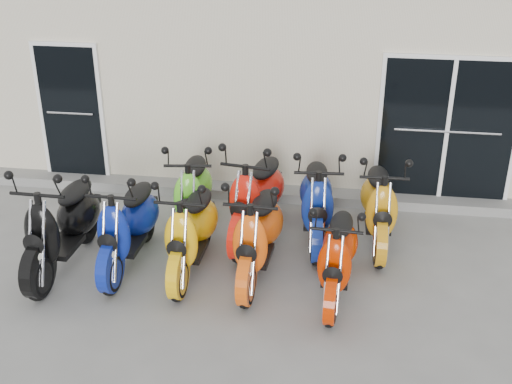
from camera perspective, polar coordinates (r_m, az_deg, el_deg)
ground at (r=8.37m, az=-0.61°, el=-6.39°), size 80.00×80.00×0.00m
building at (r=12.60m, az=3.16°, el=12.41°), size 14.00×6.00×3.20m
front_step at (r=10.10m, az=1.19°, el=-0.07°), size 14.00×0.40×0.15m
door_left at (r=10.65m, az=-16.12°, el=7.14°), size 1.07×0.08×2.22m
door_right at (r=9.84m, az=16.64°, el=5.60°), size 2.02×0.08×2.22m
scooter_front_black at (r=8.30m, az=-16.97°, el=-1.82°), size 0.80×2.09×1.54m
scooter_front_blue at (r=8.18m, az=-11.38°, el=-1.95°), size 0.75×1.97×1.45m
scooter_front_orange_a at (r=7.94m, az=-5.80°, el=-2.52°), size 0.73×1.93×1.42m
scooter_front_orange_b at (r=7.79m, az=0.19°, el=-2.81°), size 0.82×2.01×1.46m
scooter_front_red at (r=7.51m, az=7.31°, el=-4.70°), size 0.77×1.84×1.33m
scooter_back_green at (r=8.92m, az=-5.65°, el=0.81°), size 0.96×2.03×1.44m
scooter_back_red at (r=8.68m, az=0.04°, el=0.56°), size 1.07×2.17×1.53m
scooter_back_blue at (r=8.67m, az=5.45°, el=0.14°), size 0.87×2.02×1.46m
scooter_back_yellow at (r=8.70m, az=10.94°, el=-0.24°), size 0.76×1.96×1.43m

